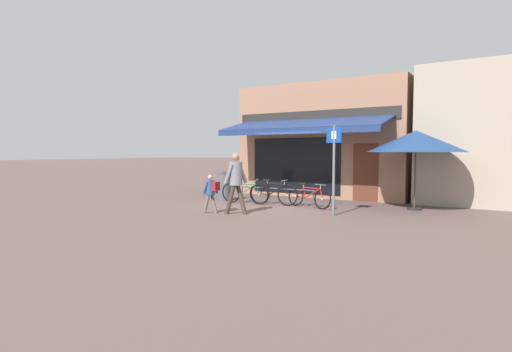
{
  "coord_description": "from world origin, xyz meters",
  "views": [
    {
      "loc": [
        6.64,
        -11.53,
        1.82
      ],
      "look_at": [
        -0.08,
        -1.04,
        1.05
      ],
      "focal_mm": 28.0,
      "sensor_mm": 36.0,
      "label": 1
    }
  ],
  "objects_px": {
    "pedestrian_child": "(211,189)",
    "parking_sign": "(334,161)",
    "bicycle_black": "(274,193)",
    "bicycle_red": "(309,197)",
    "cafe_parasol": "(416,141)",
    "bicycle_green": "(245,193)",
    "litter_bin": "(224,186)",
    "pedestrian_adult": "(236,177)"
  },
  "relations": [
    {
      "from": "bicycle_black",
      "to": "pedestrian_adult",
      "type": "bearing_deg",
      "value": -94.28
    },
    {
      "from": "cafe_parasol",
      "to": "pedestrian_adult",
      "type": "bearing_deg",
      "value": -138.75
    },
    {
      "from": "litter_bin",
      "to": "cafe_parasol",
      "type": "distance_m",
      "value": 6.74
    },
    {
      "from": "bicycle_green",
      "to": "bicycle_black",
      "type": "height_order",
      "value": "bicycle_black"
    },
    {
      "from": "bicycle_black",
      "to": "bicycle_red",
      "type": "distance_m",
      "value": 1.27
    },
    {
      "from": "bicycle_red",
      "to": "cafe_parasol",
      "type": "relative_size",
      "value": 0.59
    },
    {
      "from": "pedestrian_child",
      "to": "litter_bin",
      "type": "relative_size",
      "value": 1.04
    },
    {
      "from": "bicycle_green",
      "to": "pedestrian_adult",
      "type": "relative_size",
      "value": 1.01
    },
    {
      "from": "litter_bin",
      "to": "cafe_parasol",
      "type": "relative_size",
      "value": 0.37
    },
    {
      "from": "bicycle_green",
      "to": "litter_bin",
      "type": "distance_m",
      "value": 1.19
    },
    {
      "from": "bicycle_green",
      "to": "cafe_parasol",
      "type": "distance_m",
      "value": 5.8
    },
    {
      "from": "bicycle_black",
      "to": "bicycle_red",
      "type": "xyz_separation_m",
      "value": [
        1.26,
        0.1,
        -0.04
      ]
    },
    {
      "from": "pedestrian_adult",
      "to": "parking_sign",
      "type": "height_order",
      "value": "parking_sign"
    },
    {
      "from": "litter_bin",
      "to": "cafe_parasol",
      "type": "xyz_separation_m",
      "value": [
        6.42,
        1.3,
        1.58
      ]
    },
    {
      "from": "bicycle_red",
      "to": "parking_sign",
      "type": "relative_size",
      "value": 0.68
    },
    {
      "from": "parking_sign",
      "to": "cafe_parasol",
      "type": "xyz_separation_m",
      "value": [
        1.72,
        2.4,
        0.57
      ]
    },
    {
      "from": "bicycle_green",
      "to": "pedestrian_child",
      "type": "height_order",
      "value": "pedestrian_child"
    },
    {
      "from": "parking_sign",
      "to": "bicycle_red",
      "type": "bearing_deg",
      "value": 139.04
    },
    {
      "from": "parking_sign",
      "to": "bicycle_green",
      "type": "bearing_deg",
      "value": 167.97
    },
    {
      "from": "pedestrian_child",
      "to": "parking_sign",
      "type": "height_order",
      "value": "parking_sign"
    },
    {
      "from": "bicycle_red",
      "to": "pedestrian_child",
      "type": "bearing_deg",
      "value": -111.0
    },
    {
      "from": "bicycle_green",
      "to": "parking_sign",
      "type": "xyz_separation_m",
      "value": [
        3.57,
        -0.76,
        1.18
      ]
    },
    {
      "from": "pedestrian_child",
      "to": "cafe_parasol",
      "type": "bearing_deg",
      "value": -143.48
    },
    {
      "from": "cafe_parasol",
      "to": "bicycle_black",
      "type": "bearing_deg",
      "value": -162.07
    },
    {
      "from": "cafe_parasol",
      "to": "parking_sign",
      "type": "bearing_deg",
      "value": -125.65
    },
    {
      "from": "litter_bin",
      "to": "cafe_parasol",
      "type": "height_order",
      "value": "cafe_parasol"
    },
    {
      "from": "bicycle_black",
      "to": "pedestrian_adult",
      "type": "relative_size",
      "value": 0.98
    },
    {
      "from": "bicycle_red",
      "to": "cafe_parasol",
      "type": "height_order",
      "value": "cafe_parasol"
    },
    {
      "from": "bicycle_green",
      "to": "pedestrian_adult",
      "type": "xyz_separation_m",
      "value": [
        1.09,
        -2.05,
        0.7
      ]
    },
    {
      "from": "bicycle_green",
      "to": "pedestrian_adult",
      "type": "distance_m",
      "value": 2.42
    },
    {
      "from": "bicycle_black",
      "to": "pedestrian_adult",
      "type": "distance_m",
      "value": 2.4
    },
    {
      "from": "bicycle_green",
      "to": "parking_sign",
      "type": "height_order",
      "value": "parking_sign"
    },
    {
      "from": "pedestrian_adult",
      "to": "cafe_parasol",
      "type": "bearing_deg",
      "value": -143.7
    },
    {
      "from": "bicycle_green",
      "to": "bicycle_red",
      "type": "bearing_deg",
      "value": 1.62
    },
    {
      "from": "bicycle_green",
      "to": "bicycle_red",
      "type": "height_order",
      "value": "bicycle_green"
    },
    {
      "from": "pedestrian_adult",
      "to": "pedestrian_child",
      "type": "bearing_deg",
      "value": 13.13
    },
    {
      "from": "pedestrian_child",
      "to": "parking_sign",
      "type": "bearing_deg",
      "value": -156.57
    },
    {
      "from": "pedestrian_adult",
      "to": "litter_bin",
      "type": "height_order",
      "value": "pedestrian_adult"
    },
    {
      "from": "cafe_parasol",
      "to": "bicycle_green",
      "type": "bearing_deg",
      "value": -162.82
    },
    {
      "from": "bicycle_green",
      "to": "cafe_parasol",
      "type": "height_order",
      "value": "cafe_parasol"
    },
    {
      "from": "parking_sign",
      "to": "cafe_parasol",
      "type": "relative_size",
      "value": 0.87
    },
    {
      "from": "pedestrian_adult",
      "to": "pedestrian_child",
      "type": "distance_m",
      "value": 0.85
    }
  ]
}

